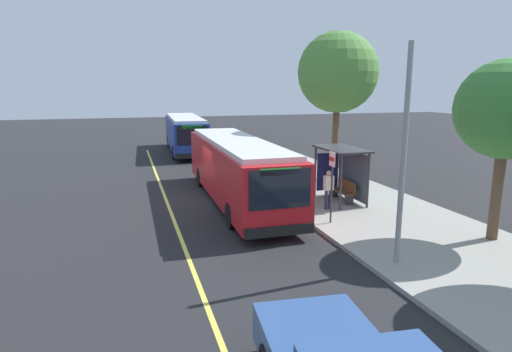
# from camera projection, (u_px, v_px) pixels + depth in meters

# --- Properties ---
(ground_plane) EXTENTS (120.00, 120.00, 0.00)m
(ground_plane) POSITION_uv_depth(u_px,v_px,m) (214.00, 199.00, 20.74)
(ground_plane) COLOR #232326
(sidewalk_curb) EXTENTS (44.00, 6.40, 0.15)m
(sidewalk_curb) POSITION_uv_depth(u_px,v_px,m) (327.00, 190.00, 22.43)
(sidewalk_curb) COLOR gray
(sidewalk_curb) RESTS_ON ground_plane
(lane_stripe_center) EXTENTS (36.00, 0.14, 0.01)m
(lane_stripe_center) POSITION_uv_depth(u_px,v_px,m) (167.00, 203.00, 20.12)
(lane_stripe_center) COLOR #E0D64C
(lane_stripe_center) RESTS_ON ground_plane
(transit_bus_main) EXTENTS (12.18, 2.71, 2.95)m
(transit_bus_main) POSITION_uv_depth(u_px,v_px,m) (237.00, 168.00, 20.05)
(transit_bus_main) COLOR red
(transit_bus_main) RESTS_ON ground_plane
(transit_bus_second) EXTENTS (11.21, 3.01, 2.95)m
(transit_bus_second) POSITION_uv_depth(u_px,v_px,m) (185.00, 133.00, 35.46)
(transit_bus_second) COLOR navy
(transit_bus_second) RESTS_ON ground_plane
(bus_shelter) EXTENTS (2.90, 1.60, 2.48)m
(bus_shelter) POSITION_uv_depth(u_px,v_px,m) (342.00, 163.00, 19.71)
(bus_shelter) COLOR #333338
(bus_shelter) RESTS_ON sidewalk_curb
(waiting_bench) EXTENTS (1.60, 0.48, 0.95)m
(waiting_bench) POSITION_uv_depth(u_px,v_px,m) (343.00, 190.00, 19.87)
(waiting_bench) COLOR brown
(waiting_bench) RESTS_ON sidewalk_curb
(route_sign_post) EXTENTS (0.44, 0.08, 2.80)m
(route_sign_post) POSITION_uv_depth(u_px,v_px,m) (332.00, 177.00, 16.35)
(route_sign_post) COLOR #333338
(route_sign_post) RESTS_ON sidewalk_curb
(pedestrian_commuter) EXTENTS (0.24, 0.40, 1.69)m
(pedestrian_commuter) POSITION_uv_depth(u_px,v_px,m) (328.00, 187.00, 18.37)
(pedestrian_commuter) COLOR #282D47
(pedestrian_commuter) RESTS_ON sidewalk_curb
(street_tree_near_shelter) EXTENTS (3.28, 3.28, 6.09)m
(street_tree_near_shelter) POSITION_uv_depth(u_px,v_px,m) (506.00, 110.00, 14.06)
(street_tree_near_shelter) COLOR brown
(street_tree_near_shelter) RESTS_ON sidewalk_curb
(street_tree_upstreet) EXTENTS (4.38, 4.38, 8.14)m
(street_tree_upstreet) POSITION_uv_depth(u_px,v_px,m) (338.00, 73.00, 23.41)
(street_tree_upstreet) COLOR brown
(street_tree_upstreet) RESTS_ON sidewalk_curb
(utility_pole) EXTENTS (0.16, 0.16, 6.40)m
(utility_pole) POSITION_uv_depth(u_px,v_px,m) (404.00, 157.00, 12.34)
(utility_pole) COLOR gray
(utility_pole) RESTS_ON sidewalk_curb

